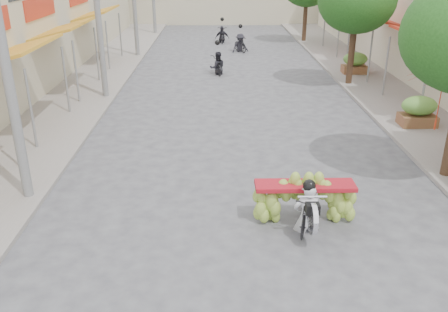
% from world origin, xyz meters
% --- Properties ---
extents(ground, '(120.00, 120.00, 0.00)m').
position_xyz_m(ground, '(0.00, 0.00, 0.00)').
color(ground, '#55555A').
rests_on(ground, ground).
extents(sidewalk_left, '(4.00, 60.00, 0.12)m').
position_xyz_m(sidewalk_left, '(-7.00, 15.00, 0.06)').
color(sidewalk_left, gray).
rests_on(sidewalk_left, ground).
extents(sidewalk_right, '(4.00, 60.00, 0.12)m').
position_xyz_m(sidewalk_right, '(7.00, 15.00, 0.06)').
color(sidewalk_right, gray).
rests_on(sidewalk_right, ground).
extents(utility_pole_near, '(0.60, 0.24, 8.00)m').
position_xyz_m(utility_pole_near, '(-5.40, 3.00, 4.03)').
color(utility_pole_near, slate).
rests_on(utility_pole_near, ground).
extents(street_tree_mid, '(3.40, 3.40, 5.25)m').
position_xyz_m(street_tree_mid, '(5.40, 14.00, 3.78)').
color(street_tree_mid, '#3A2719').
rests_on(street_tree_mid, ground).
extents(produce_crate_mid, '(1.20, 0.88, 1.16)m').
position_xyz_m(produce_crate_mid, '(6.20, 8.00, 0.71)').
color(produce_crate_mid, brown).
rests_on(produce_crate_mid, ground).
extents(produce_crate_far, '(1.20, 0.88, 1.16)m').
position_xyz_m(produce_crate_far, '(6.20, 16.00, 0.71)').
color(produce_crate_far, brown).
rests_on(produce_crate_far, ground).
extents(banana_motorbike, '(2.20, 1.75, 2.04)m').
position_xyz_m(banana_motorbike, '(1.18, 1.66, 0.69)').
color(banana_motorbike, black).
rests_on(banana_motorbike, ground).
extents(market_umbrella, '(2.49, 2.49, 1.91)m').
position_xyz_m(market_umbrella, '(5.90, 6.02, 2.55)').
color(market_umbrella, red).
rests_on(market_umbrella, ground).
extents(pedestrian, '(0.87, 0.57, 1.67)m').
position_xyz_m(pedestrian, '(6.15, 16.61, 0.95)').
color(pedestrian, white).
rests_on(pedestrian, ground).
extents(bg_motorbike_a, '(0.86, 1.63, 1.95)m').
position_xyz_m(bg_motorbike_a, '(-0.67, 16.44, 0.75)').
color(bg_motorbike_a, black).
rests_on(bg_motorbike_a, ground).
extents(bg_motorbike_b, '(1.19, 1.62, 1.95)m').
position_xyz_m(bg_motorbike_b, '(0.79, 22.46, 0.86)').
color(bg_motorbike_b, black).
rests_on(bg_motorbike_b, ground).
extents(bg_motorbike_c, '(0.98, 1.74, 1.95)m').
position_xyz_m(bg_motorbike_c, '(-0.29, 25.94, 0.78)').
color(bg_motorbike_c, black).
rests_on(bg_motorbike_c, ground).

